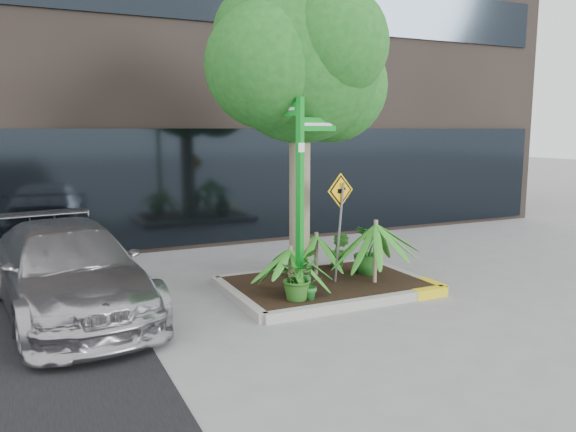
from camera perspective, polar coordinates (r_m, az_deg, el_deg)
name	(u,v)px	position (r m, az deg, el deg)	size (l,w,h in m)	color
ground	(324,296)	(9.25, 3.70, -8.12)	(80.00, 80.00, 0.00)	gray
planter	(328,284)	(9.55, 4.13, -6.92)	(3.35, 2.36, 0.15)	#9E9E99
tree	(299,62)	(9.63, 1.17, 15.33)	(3.45, 3.06, 5.18)	gray
palm_front	(376,224)	(9.38, 8.92, -0.81)	(1.19, 1.19, 1.32)	gray
palm_left	(290,249)	(8.70, 0.25, -3.36)	(0.85, 0.85, 0.95)	gray
palm_back	(316,235)	(9.83, 2.90, -1.96)	(0.85, 0.85, 0.94)	gray
parked_car	(69,270)	(8.82, -21.39, -5.14)	(1.84, 4.52, 1.31)	#B1B0B5
shrub_a	(296,276)	(8.46, 0.82, -6.13)	(0.65, 0.65, 0.72)	#275F1B
shrub_b	(367,250)	(10.02, 8.05, -3.43)	(0.48, 0.48, 0.86)	#21641E
shrub_c	(310,277)	(8.46, 2.27, -6.26)	(0.36, 0.36, 0.68)	#237229
shrub_d	(339,249)	(10.47, 5.24, -3.40)	(0.36, 0.36, 0.66)	#28681E
street_sign_post	(299,179)	(8.42, 1.16, 3.78)	(1.16, 0.88, 3.16)	#0C8D1F
cattle_sign	(340,209)	(9.21, 5.29, 0.68)	(0.55, 0.20, 1.84)	slate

